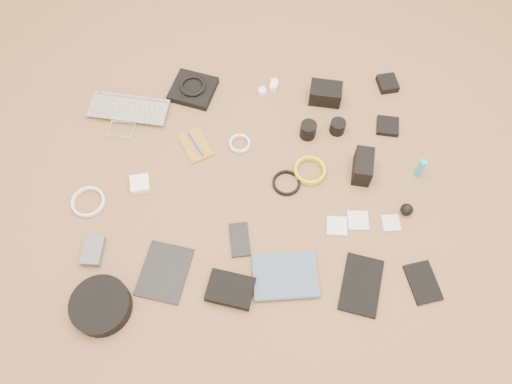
{
  "coord_description": "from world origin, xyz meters",
  "views": [
    {
      "loc": [
        -0.07,
        -0.89,
        1.71
      ],
      "look_at": [
        0.02,
        -0.02,
        0.02
      ],
      "focal_mm": 35.0,
      "sensor_mm": 36.0,
      "label": 1
    }
  ],
  "objects": [
    {
      "name": "charger_c",
      "position": [
        0.15,
        0.5,
        0.01
      ],
      "size": [
        0.03,
        0.03,
        0.03
      ],
      "primitive_type": "cube",
      "rotation": [
        0.0,
        0.0,
        0.2
      ],
      "color": "white",
      "rests_on": "ground"
    },
    {
      "name": "dslr_camera",
      "position": [
        0.36,
        0.4,
        0.04
      ],
      "size": [
        0.15,
        0.12,
        0.08
      ],
      "primitive_type": "cube",
      "rotation": [
        0.0,
        0.0,
        -0.26
      ],
      "color": "black",
      "rests_on": "ground"
    },
    {
      "name": "drive_case",
      "position": [
        -0.11,
        -0.39,
        0.02
      ],
      "size": [
        0.19,
        0.16,
        0.04
      ],
      "primitive_type": "cube",
      "rotation": [
        0.0,
        0.0,
        -0.34
      ],
      "color": "black",
      "rests_on": "ground"
    },
    {
      "name": "pen_blue",
      "position": [
        -0.2,
        0.22,
        0.01
      ],
      "size": [
        0.06,
        0.12,
        0.01
      ],
      "primitive_type": "cylinder",
      "rotation": [
        1.57,
        0.0,
        0.43
      ],
      "color": "#1437A7",
      "rests_on": "notebook_olive"
    },
    {
      "name": "headphone_case",
      "position": [
        -0.55,
        -0.4,
        0.03
      ],
      "size": [
        0.27,
        0.27,
        0.06
      ],
      "primitive_type": "cylinder",
      "rotation": [
        0.0,
        0.0,
        -0.39
      ],
      "color": "black",
      "rests_on": "ground"
    },
    {
      "name": "paperback",
      "position": [
        0.08,
        -0.45,
        0.01
      ],
      "size": [
        0.23,
        0.18,
        0.02
      ],
      "primitive_type": "imported",
      "rotation": [
        0.0,
        0.0,
        1.53
      ],
      "color": "#3F546C",
      "rests_on": "ground"
    },
    {
      "name": "notebook_olive",
      "position": [
        -0.2,
        0.22,
        0.0
      ],
      "size": [
        0.14,
        0.18,
        0.01
      ],
      "primitive_type": "cube",
      "rotation": [
        0.0,
        0.0,
        0.36
      ],
      "color": "olive",
      "rests_on": "ground"
    },
    {
      "name": "lens_a",
      "position": [
        0.26,
        0.23,
        0.04
      ],
      "size": [
        0.07,
        0.07,
        0.07
      ],
      "primitive_type": "cylinder",
      "rotation": [
        0.0,
        0.0,
        0.13
      ],
      "color": "black",
      "rests_on": "ground"
    },
    {
      "name": "charger_b",
      "position": [
        0.1,
        0.46,
        0.01
      ],
      "size": [
        0.04,
        0.04,
        0.03
      ],
      "primitive_type": "cube",
      "rotation": [
        0.0,
        0.0,
        0.28
      ],
      "color": "white",
      "rests_on": "ground"
    },
    {
      "name": "filter_case_mid",
      "position": [
        0.39,
        -0.18,
        0.01
      ],
      "size": [
        0.09,
        0.09,
        0.01
      ],
      "primitive_type": "cube",
      "rotation": [
        0.0,
        0.0,
        -0.12
      ],
      "color": "silver",
      "rests_on": "ground"
    },
    {
      "name": "filter_case_right",
      "position": [
        0.51,
        -0.2,
        0.0
      ],
      "size": [
        0.07,
        0.07,
        0.01
      ],
      "primitive_type": "cube",
      "rotation": [
        0.0,
        0.0,
        -0.04
      ],
      "color": "silver",
      "rests_on": "ground"
    },
    {
      "name": "lens_cleaner",
      "position": [
        0.66,
        -0.0,
        0.05
      ],
      "size": [
        0.03,
        0.03,
        0.09
      ],
      "primitive_type": "cylinder",
      "rotation": [
        0.0,
        0.0,
        -0.31
      ],
      "color": "#1BABB2",
      "rests_on": "ground"
    },
    {
      "name": "cable_black",
      "position": [
        0.14,
        0.01,
        0.0
      ],
      "size": [
        0.13,
        0.13,
        0.01
      ],
      "primitive_type": "torus",
      "rotation": [
        0.0,
        0.0,
        -0.22
      ],
      "color": "black",
      "rests_on": "ground"
    },
    {
      "name": "cable_white_a",
      "position": [
        -0.02,
        0.21,
        0.01
      ],
      "size": [
        0.11,
        0.11,
        0.01
      ],
      "primitive_type": "torus",
      "rotation": [
        0.0,
        0.0,
        -0.36
      ],
      "color": "white",
      "rests_on": "ground"
    },
    {
      "name": "lens_pouch",
      "position": [
        0.64,
        0.44,
        0.02
      ],
      "size": [
        0.08,
        0.09,
        0.03
      ],
      "primitive_type": "cube",
      "rotation": [
        0.0,
        0.0,
        0.07
      ],
      "color": "black",
      "rests_on": "ground"
    },
    {
      "name": "card_reader",
      "position": [
        0.59,
        0.23,
        0.01
      ],
      "size": [
        0.11,
        0.11,
        0.02
      ],
      "primitive_type": "cube",
      "rotation": [
        0.0,
        0.0,
        -0.25
      ],
      "color": "black",
      "rests_on": "ground"
    },
    {
      "name": "flash",
      "position": [
        0.44,
        0.03,
        0.05
      ],
      "size": [
        0.1,
        0.14,
        0.1
      ],
      "primitive_type": "cube",
      "rotation": [
        0.0,
        0.0,
        -0.28
      ],
      "color": "black",
      "rests_on": "ground"
    },
    {
      "name": "headphones",
      "position": [
        -0.2,
        0.5,
        0.04
      ],
      "size": [
        0.14,
        0.14,
        0.01
      ],
      "primitive_type": "torus",
      "rotation": [
        0.0,
        0.0,
        -0.29
      ],
      "color": "black",
      "rests_on": "headphone_pouch"
    },
    {
      "name": "headphone_pouch",
      "position": [
        -0.2,
        0.5,
        0.02
      ],
      "size": [
        0.23,
        0.22,
        0.03
      ],
      "primitive_type": "cube",
      "rotation": [
        0.0,
        0.0,
        -0.41
      ],
      "color": "black",
      "rests_on": "ground"
    },
    {
      "name": "battery_charger",
      "position": [
        -0.59,
        -0.2,
        0.02
      ],
      "size": [
        0.09,
        0.12,
        0.03
      ],
      "primitive_type": "cube",
      "rotation": [
        0.0,
        0.0,
        -0.17
      ],
      "color": "#535357",
      "rests_on": "ground"
    },
    {
      "name": "laptop",
      "position": [
        -0.48,
        0.38,
        0.01
      ],
      "size": [
        0.38,
        0.31,
        0.03
      ],
      "primitive_type": "imported",
      "rotation": [
        0.0,
        0.0,
        -0.26
      ],
      "color": "silver",
      "rests_on": "ground"
    },
    {
      "name": "charger_a",
      "position": [
        0.1,
        0.46,
        0.01
      ],
      "size": [
        0.03,
        0.03,
        0.03
      ],
      "primitive_type": "cube",
      "rotation": [
        0.0,
        0.0,
        -0.18
      ],
      "color": "white",
      "rests_on": "ground"
    },
    {
      "name": "cable_yellow",
      "position": [
        0.24,
        0.05,
        0.01
      ],
      "size": [
        0.13,
        0.13,
        0.01
      ],
      "primitive_type": "torus",
      "rotation": [
        0.0,
        0.0,
        -0.03
      ],
      "color": "gold",
      "rests_on": "ground"
    },
    {
      "name": "air_blower",
      "position": [
        0.57,
        -0.16,
        0.02
      ],
      "size": [
        0.05,
        0.05,
        0.05
      ],
      "primitive_type": "sphere",
      "rotation": [
        0.0,
        0.0,
        0.03
      ],
      "color": "black",
      "rests_on": "ground"
    },
    {
      "name": "lens_b",
      "position": [
        0.38,
        0.23,
        0.03
      ],
      "size": [
        0.08,
        0.08,
        0.06
      ],
      "primitive_type": "cylinder",
      "rotation": [
        0.0,
        0.0,
        0.26
      ],
      "color": "black",
      "rests_on": "ground"
    },
    {
      "name": "power_brick",
      "position": [
        -0.42,
        0.06,
        0.02
      ],
      "size": [
        0.08,
        0.08,
        0.03
      ],
      "primitive_type": "cube",
      "rotation": [
        0.0,
        0.0,
        0.07
      ],
      "color": "white",
      "rests_on": "ground"
    },
    {
      "name": "charger_d",
      "position": [
        0.15,
        0.47,
        0.01
      ],
      "size": [
        0.04,
        0.04,
        0.03
      ],
      "primitive_type": "cube",
      "rotation": [
        0.0,
        0.0,
        -0.33
      ],
      "color": "white",
      "rests_on": "ground"
    },
    {
      "name": "phone",
      "position": [
        -0.06,
        -0.21,
        0.01
      ],
      "size": [
        0.07,
        0.13,
        0.01
      ],
      "primitive_type": "cube",
      "rotation": [
        0.0,
        0.0,
        0.01
      ],
      "color": "black",
      "rests_on": "ground"
    },
    {
      "name": "cable_white_b",
      "position": [
        -0.62,
        0.01,
        0.01
      ],
      "size": [
        0.16,
        0.16,
        0.01
      ],
      "primitive_type": "torus",
      "rotation": [
        0.0,
        0.0,
        0.34
      ],
      "color": "white",
      "rests_on": "ground"
    },
    {
      "name": "tablet",
      "position": [
        -0.34,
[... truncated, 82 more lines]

